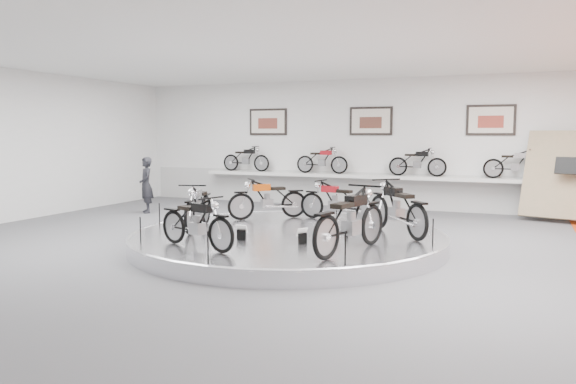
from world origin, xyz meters
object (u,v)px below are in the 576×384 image
at_px(bike_d, 198,206).
at_px(visitor, 146,185).
at_px(bike_f, 351,220).
at_px(bike_b, 335,200).
at_px(display_platform, 288,240).
at_px(bike_e, 196,222).
at_px(bike_a, 397,207).
at_px(shelf, 368,176).
at_px(bike_c, 268,199).

relative_size(bike_d, visitor, 1.03).
distance_m(bike_d, bike_f, 3.77).
xyz_separation_m(bike_b, visitor, (-6.14, 1.07, 0.05)).
bearing_deg(display_platform, bike_e, -113.17).
xyz_separation_m(display_platform, visitor, (-5.75, 3.00, 0.67)).
bearing_deg(bike_a, display_platform, 65.27).
bearing_deg(bike_e, shelf, 102.03).
xyz_separation_m(display_platform, shelf, (0.00, 6.40, 0.85)).
distance_m(bike_b, bike_c, 1.60).
distance_m(bike_e, bike_f, 2.70).
xyz_separation_m(bike_b, bike_d, (-2.32, -2.27, 0.03)).
bearing_deg(display_platform, visitor, 152.41).
distance_m(display_platform, bike_b, 2.06).
bearing_deg(display_platform, bike_f, -37.92).
distance_m(bike_c, bike_f, 4.05).
xyz_separation_m(bike_d, bike_e, (1.04, -1.73, -0.02)).
relative_size(bike_a, visitor, 1.14).
bearing_deg(bike_f, bike_e, 119.88).
bearing_deg(bike_b, bike_d, 54.58).
distance_m(shelf, bike_e, 8.52).
distance_m(bike_b, visitor, 6.24).
relative_size(bike_e, visitor, 0.98).
bearing_deg(bike_e, bike_c, 112.27).
height_order(bike_a, bike_c, bike_a).
bearing_deg(shelf, bike_e, -95.97).
bearing_deg(bike_d, bike_e, 14.21).
bearing_deg(bike_b, visitor, 0.28).
distance_m(display_platform, shelf, 6.46).
height_order(bike_d, bike_f, bike_f).
relative_size(display_platform, bike_e, 3.99).
bearing_deg(bike_b, bike_f, 122.21).
xyz_separation_m(bike_e, bike_f, (2.60, 0.73, 0.09)).
xyz_separation_m(shelf, bike_b, (0.39, -4.47, -0.23)).
distance_m(bike_e, visitor, 7.03).
bearing_deg(bike_e, display_platform, 84.83).
height_order(bike_c, visitor, visitor).
bearing_deg(bike_d, shelf, 147.30).
distance_m(display_platform, bike_a, 2.31).
height_order(bike_c, bike_e, bike_c).
xyz_separation_m(bike_c, bike_d, (-0.77, -1.86, 0.01)).
relative_size(bike_c, visitor, 1.01).
distance_m(bike_a, bike_c, 3.37).
bearing_deg(bike_a, bike_b, 11.08).
bearing_deg(bike_f, display_platform, 66.25).
relative_size(bike_b, bike_c, 0.96).
distance_m(display_platform, bike_d, 2.06).
bearing_deg(bike_d, visitor, -147.92).
bearing_deg(bike_d, display_platform, 83.21).
height_order(display_platform, bike_b, bike_b).
distance_m(display_platform, bike_c, 2.02).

